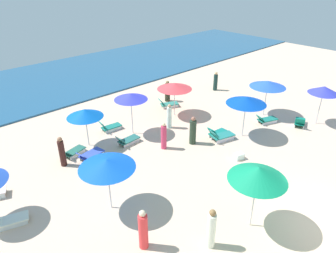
% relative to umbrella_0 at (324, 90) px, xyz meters
% --- Properties ---
extents(ground_plane, '(60.00, 60.00, 0.00)m').
position_rel_umbrella_0_xyz_m(ground_plane, '(-8.87, -4.08, -2.34)').
color(ground_plane, beige).
extents(ocean, '(60.00, 12.29, 0.12)m').
position_rel_umbrella_0_xyz_m(ocean, '(-8.87, 19.77, -2.28)').
color(ocean, '#23547D').
rests_on(ocean, ground_plane).
extents(umbrella_0, '(1.87, 1.87, 2.57)m').
position_rel_umbrella_0_xyz_m(umbrella_0, '(0.00, 0.00, 0.00)').
color(umbrella_0, silver).
rests_on(umbrella_0, ground_plane).
extents(lounge_chair_0_0, '(1.45, 1.04, 0.77)m').
position_rel_umbrella_0_xyz_m(lounge_chair_0_0, '(-1.16, 0.58, -2.06)').
color(lounge_chair_0_0, silver).
rests_on(lounge_chair_0_0, ground_plane).
extents(umbrella_1, '(2.31, 2.31, 2.43)m').
position_rel_umbrella_0_xyz_m(umbrella_1, '(-14.35, 2.47, -0.09)').
color(umbrella_1, silver).
rests_on(umbrella_1, ground_plane).
extents(lounge_chair_2_1, '(1.40, 0.95, 0.67)m').
position_rel_umbrella_0_xyz_m(lounge_chair_2_1, '(-17.86, 4.38, -2.10)').
color(lounge_chair_2_1, silver).
rests_on(lounge_chair_2_1, ground_plane).
extents(umbrella_3, '(2.20, 2.20, 2.79)m').
position_rel_umbrella_0_xyz_m(umbrella_3, '(-10.89, -2.18, 0.18)').
color(umbrella_3, silver).
rests_on(umbrella_3, ground_plane).
extents(umbrella_4, '(2.39, 2.39, 2.46)m').
position_rel_umbrella_0_xyz_m(umbrella_4, '(-1.34, 3.11, -0.09)').
color(umbrella_4, silver).
rests_on(umbrella_4, ground_plane).
extents(lounge_chair_4_0, '(1.56, 1.04, 0.61)m').
position_rel_umbrella_0_xyz_m(lounge_chair_4_0, '(-2.33, 2.28, -2.11)').
color(lounge_chair_4_0, silver).
rests_on(lounge_chair_4_0, ground_plane).
extents(umbrella_5, '(2.34, 2.34, 2.52)m').
position_rel_umbrella_0_xyz_m(umbrella_5, '(-4.93, 2.35, -0.03)').
color(umbrella_5, silver).
rests_on(umbrella_5, ground_plane).
extents(lounge_chair_5_0, '(1.61, 1.01, 0.72)m').
position_rel_umbrella_0_xyz_m(lounge_chair_5_0, '(-6.32, 2.87, -2.06)').
color(lounge_chair_5_0, silver).
rests_on(lounge_chair_5_0, ground_plane).
extents(lounge_chair_5_1, '(1.39, 0.69, 0.74)m').
position_rel_umbrella_0_xyz_m(lounge_chair_5_1, '(-6.18, 3.29, -2.08)').
color(lounge_chair_5_1, silver).
rests_on(lounge_chair_5_1, ground_plane).
extents(umbrella_6, '(2.02, 2.02, 2.27)m').
position_rel_umbrella_0_xyz_m(umbrella_6, '(-12.36, 7.74, -0.30)').
color(umbrella_6, silver).
rests_on(umbrella_6, ground_plane).
extents(lounge_chair_6_0, '(1.45, 0.87, 0.62)m').
position_rel_umbrella_0_xyz_m(lounge_chair_6_0, '(-13.54, 7.35, -2.10)').
color(lounge_chair_6_0, silver).
rests_on(lounge_chair_6_0, ground_plane).
extents(lounge_chair_6_1, '(1.51, 0.89, 0.61)m').
position_rel_umbrella_0_xyz_m(lounge_chair_6_1, '(-13.04, 6.41, -2.08)').
color(lounge_chair_6_1, silver).
rests_on(lounge_chair_6_1, ground_plane).
extents(umbrella_7, '(1.99, 1.99, 2.62)m').
position_rel_umbrella_0_xyz_m(umbrella_7, '(-9.61, 7.17, 0.09)').
color(umbrella_7, silver).
rests_on(umbrella_7, ground_plane).
extents(lounge_chair_7_0, '(1.40, 0.68, 0.75)m').
position_rel_umbrella_0_xyz_m(lounge_chair_7_0, '(-10.46, 8.42, -2.08)').
color(lounge_chair_7_0, silver).
rests_on(lounge_chair_7_0, ground_plane).
extents(lounge_chair_7_1, '(1.44, 0.65, 0.66)m').
position_rel_umbrella_0_xyz_m(lounge_chair_7_1, '(-10.64, 6.31, -2.09)').
color(lounge_chair_7_1, silver).
rests_on(lounge_chair_7_1, ground_plane).
extents(umbrella_8, '(2.34, 2.34, 2.29)m').
position_rel_umbrella_0_xyz_m(umbrella_8, '(-5.90, 7.31, -0.23)').
color(umbrella_8, silver).
rests_on(umbrella_8, ground_plane).
extents(lounge_chair_8_0, '(1.55, 1.12, 0.69)m').
position_rel_umbrella_0_xyz_m(lounge_chair_8_0, '(-5.31, 8.59, -2.09)').
color(lounge_chair_8_0, silver).
rests_on(lounge_chair_8_0, ground_plane).
extents(beachgoer_0, '(0.41, 0.41, 1.57)m').
position_rel_umbrella_0_xyz_m(beachgoer_0, '(-0.04, 8.48, -1.60)').
color(beachgoer_0, '#18332F').
rests_on(beachgoer_0, ground_plane).
extents(beachgoer_1, '(0.32, 0.32, 1.61)m').
position_rel_umbrella_0_xyz_m(beachgoer_1, '(-7.46, 6.16, -1.58)').
color(beachgoer_1, white).
rests_on(beachgoer_1, ground_plane).
extents(beachgoer_2, '(0.42, 0.42, 1.61)m').
position_rel_umbrella_0_xyz_m(beachgoer_2, '(-4.53, 9.47, -1.59)').
color(beachgoer_2, '#272B1E').
rests_on(beachgoer_2, ground_plane).
extents(beachgoer_3, '(0.45, 0.45, 1.72)m').
position_rel_umbrella_0_xyz_m(beachgoer_3, '(-12.85, -1.76, -1.52)').
color(beachgoer_3, white).
rests_on(beachgoer_3, ground_plane).
extents(beachgoer_4, '(0.49, 0.49, 1.72)m').
position_rel_umbrella_0_xyz_m(beachgoer_4, '(-14.66, -0.11, -1.53)').
color(beachgoer_4, '#F53B3E').
rests_on(beachgoer_4, ground_plane).
extents(beachgoer_5, '(0.50, 0.50, 1.70)m').
position_rel_umbrella_0_xyz_m(beachgoer_5, '(-7.83, 3.80, -1.55)').
color(beachgoer_5, '#283A2A').
rests_on(beachgoer_5, ground_plane).
extents(beachgoer_6, '(0.45, 0.45, 1.61)m').
position_rel_umbrella_0_xyz_m(beachgoer_6, '(-9.42, 4.53, -1.58)').
color(beachgoer_6, '#D4385D').
rests_on(beachgoer_6, ground_plane).
extents(beachgoer_7, '(0.43, 0.43, 1.66)m').
position_rel_umbrella_0_xyz_m(beachgoer_7, '(-14.36, 6.82, -1.55)').
color(beachgoer_7, '#391C19').
rests_on(beachgoer_7, ground_plane).
extents(cooler_box_0, '(0.56, 0.48, 0.33)m').
position_rel_umbrella_0_xyz_m(cooler_box_0, '(-7.23, 0.98, -2.17)').
color(cooler_box_0, white).
rests_on(cooler_box_0, ground_plane).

